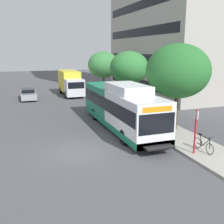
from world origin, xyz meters
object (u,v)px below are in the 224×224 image
Objects in this scene: bus_stop_sign_pole at (195,128)px; street_tree_far_block at (103,65)px; bicycle_parked at (204,144)px; street_tree_near_stop at (178,71)px; transit_bus at (121,107)px; street_tree_mid_block at (129,68)px; parked_car_far_lane at (28,94)px; box_truck_background at (70,82)px.

street_tree_far_block is at bearing 85.68° from bus_stop_sign_pole.
street_tree_near_stop is (1.03, 4.64, 3.95)m from bicycle_parked.
street_tree_mid_block is (3.90, 7.42, 2.51)m from transit_bus.
street_tree_mid_block is at bearing 62.28° from transit_bus.
street_tree_mid_block is 1.02× the size of street_tree_far_block.
street_tree_far_block is at bearing 76.68° from transit_bus.
parked_car_far_lane is at bearing 111.24° from transit_bus.
box_truck_background is at bearing 15.25° from parked_car_far_lane.
transit_bus is at bearing 152.83° from street_tree_near_stop.
bus_stop_sign_pole is (1.99, -6.63, -0.05)m from transit_bus.
bus_stop_sign_pole is at bearing -174.49° from bicycle_parked.
street_tree_far_block is 1.27× the size of parked_car_far_lane.
bicycle_parked is 0.28× the size of street_tree_near_stop.
bicycle_parked is at bearing -68.41° from parked_car_far_lane.
transit_bus is 7.19m from bicycle_parked.
street_tree_mid_block reaches higher than parked_car_far_lane.
street_tree_far_block reaches higher than bus_stop_sign_pole.
street_tree_near_stop is at bearing 77.54° from bicycle_parked.
transit_bus is at bearing 106.70° from bus_stop_sign_pole.
street_tree_mid_block reaches higher than transit_bus.
street_tree_far_block reaches higher than transit_bus.
transit_bus is 1.75× the size of box_truck_background.
street_tree_far_block is at bearing -24.53° from box_truck_background.
bicycle_parked is 0.25× the size of box_truck_background.
street_tree_far_block reaches higher than box_truck_background.
street_tree_far_block is at bearing 90.26° from street_tree_near_stop.
street_tree_near_stop is 9.35m from street_tree_mid_block.
parked_car_far_lane is at bearing 111.59° from bicycle_parked.
parked_car_far_lane is (-9.79, 0.34, -3.45)m from street_tree_far_block.
transit_bus is at bearing -68.76° from parked_car_far_lane.
street_tree_mid_block is (1.19, 13.98, 3.65)m from bicycle_parked.
street_tree_mid_block is at bearing 82.26° from bus_stop_sign_pole.
bus_stop_sign_pole is 0.45× the size of street_tree_mid_block.
transit_bus is 2.11× the size of street_tree_mid_block.
street_tree_near_stop is 1.11× the size of street_tree_far_block.
street_tree_mid_block is at bearing -39.83° from parked_car_far_lane.
bus_stop_sign_pole is at bearing -94.32° from street_tree_far_block.
bicycle_parked is 22.32m from street_tree_far_block.
box_truck_background is (-0.47, 17.34, 0.04)m from transit_bus.
street_tree_far_block is at bearing 87.54° from bicycle_parked.
street_tree_mid_block is at bearing 89.00° from street_tree_near_stop.
bicycle_parked is (2.71, -6.56, -1.14)m from transit_bus.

